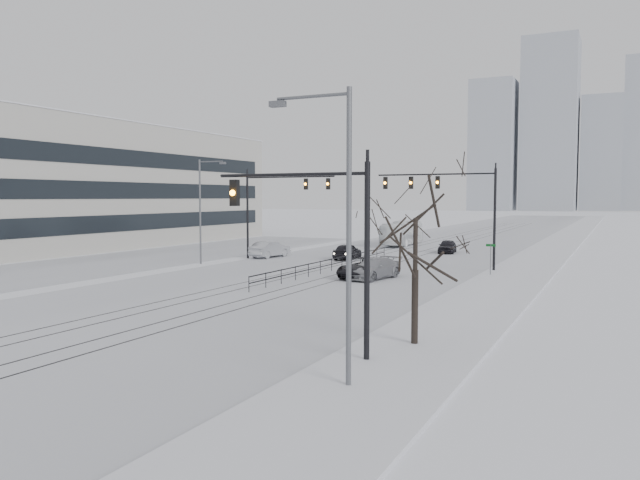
{
  "coord_description": "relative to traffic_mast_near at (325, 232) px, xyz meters",
  "views": [
    {
      "loc": [
        20.23,
        -13.92,
        5.79
      ],
      "look_at": [
        3.9,
        19.86,
        3.2
      ],
      "focal_mm": 35.0,
      "sensor_mm": 36.0,
      "label": 1
    }
  ],
  "objects": [
    {
      "name": "road",
      "position": [
        -10.79,
        54.0,
        -4.55
      ],
      "size": [
        22.0,
        260.0,
        0.02
      ],
      "primitive_type": "cube",
      "color": "silver",
      "rests_on": "ground"
    },
    {
      "name": "sidewalk_east",
      "position": [
        2.71,
        54.0,
        -4.48
      ],
      "size": [
        5.0,
        260.0,
        0.16
      ],
      "primitive_type": "cube",
      "color": "silver",
      "rests_on": "ground"
    },
    {
      "name": "curb",
      "position": [
        0.26,
        54.0,
        -4.5
      ],
      "size": [
        0.1,
        260.0,
        0.12
      ],
      "primitive_type": "cube",
      "color": "gray",
      "rests_on": "ground"
    },
    {
      "name": "parking_strip",
      "position": [
        -30.79,
        29.0,
        -4.55
      ],
      "size": [
        14.0,
        60.0,
        0.03
      ],
      "primitive_type": "cube",
      "color": "silver",
      "rests_on": "ground"
    },
    {
      "name": "tram_rails",
      "position": [
        -10.79,
        34.0,
        -4.54
      ],
      "size": [
        5.3,
        180.0,
        0.01
      ],
      "color": "black",
      "rests_on": "ground"
    },
    {
      "name": "office_building",
      "position": [
        -48.76,
        29.0,
        2.5
      ],
      "size": [
        20.2,
        62.2,
        14.11
      ],
      "color": "beige",
      "rests_on": "ground"
    },
    {
      "name": "skyline",
      "position": [
        -5.77,
        267.63,
        26.08
      ],
      "size": [
        96.0,
        48.0,
        72.0
      ],
      "color": "#A1A6B0",
      "rests_on": "ground"
    },
    {
      "name": "traffic_mast_near",
      "position": [
        0.0,
        0.0,
        0.0
      ],
      "size": [
        6.1,
        0.37,
        7.0
      ],
      "color": "black",
      "rests_on": "ground"
    },
    {
      "name": "traffic_mast_ne",
      "position": [
        -2.64,
        29.0,
        1.2
      ],
      "size": [
        9.6,
        0.37,
        8.0
      ],
      "color": "black",
      "rests_on": "ground"
    },
    {
      "name": "traffic_mast_nw",
      "position": [
        -19.31,
        30.0,
        1.01
      ],
      "size": [
        9.1,
        0.37,
        8.0
      ],
      "color": "black",
      "rests_on": "ground"
    },
    {
      "name": "street_light_east",
      "position": [
        1.91,
        -3.0,
        0.65
      ],
      "size": [
        2.73,
        0.25,
        9.0
      ],
      "color": "#595B60",
      "rests_on": "ground"
    },
    {
      "name": "street_light_west",
      "position": [
        -22.99,
        24.0,
        0.65
      ],
      "size": [
        2.73,
        0.25,
        9.0
      ],
      "color": "#595B60",
      "rests_on": "ground"
    },
    {
      "name": "bare_tree",
      "position": [
        2.41,
        3.0,
        -0.07
      ],
      "size": [
        4.4,
        4.4,
        6.1
      ],
      "color": "black",
      "rests_on": "ground"
    },
    {
      "name": "median_fence",
      "position": [
        -10.79,
        24.0,
        -4.04
      ],
      "size": [
        0.06,
        24.0,
        1.0
      ],
      "color": "black",
      "rests_on": "ground"
    },
    {
      "name": "street_sign",
      "position": [
        1.01,
        26.0,
        -2.96
      ],
      "size": [
        0.7,
        0.06,
        2.4
      ],
      "color": "#595B60",
      "rests_on": "ground"
    },
    {
      "name": "sedan_sb_inner",
      "position": [
        -13.34,
        33.05,
        -3.83
      ],
      "size": [
        2.07,
        4.44,
        1.47
      ],
      "primitive_type": "imported",
      "rotation": [
        0.0,
        0.0,
        3.22
      ],
      "color": "black",
      "rests_on": "ground"
    },
    {
      "name": "sedan_sb_outer",
      "position": [
        -20.79,
        31.57,
        -3.78
      ],
      "size": [
        2.13,
        4.88,
        1.56
      ],
      "primitive_type": "imported",
      "rotation": [
        0.0,
        0.0,
        3.04
      ],
      "color": "#B8BBC1",
      "rests_on": "ground"
    },
    {
      "name": "sedan_nb_front",
      "position": [
        -6.85,
        21.25,
        -3.84
      ],
      "size": [
        3.22,
        5.5,
        1.44
      ],
      "primitive_type": "imported",
      "rotation": [
        0.0,
        0.0,
        -0.17
      ],
      "color": "black",
      "rests_on": "ground"
    },
    {
      "name": "sedan_nb_right",
      "position": [
        -6.18,
        21.16,
        -3.83
      ],
      "size": [
        3.01,
        5.35,
        1.46
      ],
      "primitive_type": "imported",
      "rotation": [
        0.0,
        0.0,
        -0.2
      ],
      "color": "#A0A2A8",
      "rests_on": "ground"
    },
    {
      "name": "sedan_nb_far",
      "position": [
        -6.63,
        43.58,
        -3.88
      ],
      "size": [
        2.13,
        4.21,
        1.37
      ],
      "primitive_type": "imported",
      "rotation": [
        0.0,
        0.0,
        0.13
      ],
      "color": "black",
      "rests_on": "ground"
    },
    {
      "name": "box_truck",
      "position": [
        -14.09,
        51.26,
        -3.14
      ],
      "size": [
        2.67,
        10.26,
        2.84
      ],
      "primitive_type": "imported",
      "rotation": [
        0.0,
        0.0,
        3.17
      ],
      "color": "white",
      "rests_on": "ground"
    }
  ]
}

